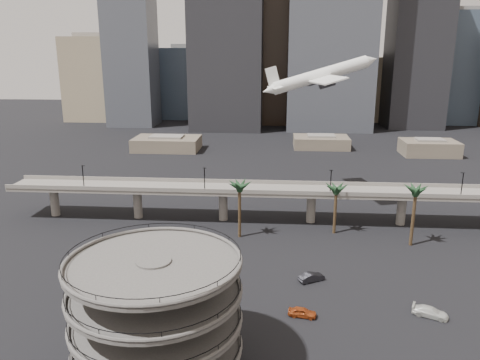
# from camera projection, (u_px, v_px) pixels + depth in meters

# --- Properties ---
(ground) EXTENTS (700.00, 700.00, 0.00)m
(ground) POSITION_uv_depth(u_px,v_px,m) (258.00, 358.00, 65.14)
(ground) COLOR black
(ground) RESTS_ON ground
(parking_ramp) EXTENTS (22.20, 22.20, 17.35)m
(parking_ramp) POSITION_uv_depth(u_px,v_px,m) (156.00, 306.00, 59.65)
(parking_ramp) COLOR #4C4947
(parking_ramp) RESTS_ON ground
(overpass) EXTENTS (130.00, 9.30, 14.70)m
(overpass) POSITION_uv_depth(u_px,v_px,m) (267.00, 193.00, 116.06)
(overpass) COLOR slate
(overpass) RESTS_ON ground
(palm_trees) EXTENTS (42.40, 10.40, 14.00)m
(palm_trees) POSITION_uv_depth(u_px,v_px,m) (329.00, 190.00, 104.00)
(palm_trees) COLOR #44301D
(palm_trees) RESTS_ON ground
(low_buildings) EXTENTS (135.00, 27.50, 6.80)m
(low_buildings) POSITION_uv_depth(u_px,v_px,m) (287.00, 144.00, 200.67)
(low_buildings) COLOR brown
(low_buildings) RESTS_ON ground
(skyline) EXTENTS (269.00, 86.00, 110.85)m
(skyline) POSITION_uv_depth(u_px,v_px,m) (301.00, 53.00, 261.98)
(skyline) COLOR #86755C
(skyline) RESTS_ON ground
(airborne_jet) EXTENTS (32.29, 29.12, 11.67)m
(airborne_jet) POSITION_uv_depth(u_px,v_px,m) (320.00, 76.00, 125.60)
(airborne_jet) COLOR white
(airborne_jet) RESTS_ON ground
(car_a) EXTENTS (4.79, 2.56, 1.55)m
(car_a) POSITION_uv_depth(u_px,v_px,m) (302.00, 312.00, 75.15)
(car_a) COLOR #A44117
(car_a) RESTS_ON ground
(car_b) EXTENTS (5.21, 3.97, 1.65)m
(car_b) POSITION_uv_depth(u_px,v_px,m) (311.00, 277.00, 86.74)
(car_b) COLOR black
(car_b) RESTS_ON ground
(car_c) EXTENTS (5.98, 4.27, 1.61)m
(car_c) POSITION_uv_depth(u_px,v_px,m) (430.00, 312.00, 75.16)
(car_c) COLOR silver
(car_c) RESTS_ON ground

